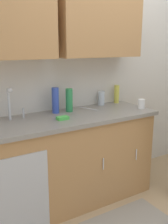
% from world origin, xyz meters
% --- Properties ---
extents(ground_plane, '(9.00, 9.00, 0.00)m').
position_xyz_m(ground_plane, '(0.00, 0.00, 0.00)').
color(ground_plane, tan).
extents(kitchen_wall_with_uppers, '(4.80, 0.44, 2.70)m').
position_xyz_m(kitchen_wall_with_uppers, '(-0.14, 0.99, 1.48)').
color(kitchen_wall_with_uppers, beige).
rests_on(kitchen_wall_with_uppers, ground).
extents(counter_cabinet, '(1.90, 0.62, 0.90)m').
position_xyz_m(counter_cabinet, '(-0.55, 0.70, 0.45)').
color(counter_cabinet, '#B27F4C').
rests_on(counter_cabinet, ground).
extents(countertop, '(1.96, 0.66, 0.04)m').
position_xyz_m(countertop, '(-0.55, 0.70, 0.92)').
color(countertop, gray).
rests_on(countertop, counter_cabinet).
extents(sink, '(0.50, 0.36, 0.35)m').
position_xyz_m(sink, '(-0.98, 0.71, 0.93)').
color(sink, '#B7BABF').
rests_on(sink, counter_cabinet).
extents(floor_mat, '(0.80, 0.50, 0.01)m').
position_xyz_m(floor_mat, '(-0.20, 0.05, 0.01)').
color(floor_mat, gray).
rests_on(floor_mat, ground).
extents(bottle_dish_liquid, '(0.07, 0.07, 0.16)m').
position_xyz_m(bottle_dish_liquid, '(0.07, 0.93, 1.02)').
color(bottle_dish_liquid, silver).
rests_on(bottle_dish_liquid, countertop).
extents(bottle_water_tall, '(0.06, 0.06, 0.22)m').
position_xyz_m(bottle_water_tall, '(0.30, 0.94, 1.05)').
color(bottle_water_tall, '#D8D14C').
rests_on(bottle_water_tall, countertop).
extents(bottle_water_short, '(0.07, 0.07, 0.25)m').
position_xyz_m(bottle_water_short, '(-0.39, 0.85, 1.06)').
color(bottle_water_short, '#2D8C4C').
rests_on(bottle_water_short, countertop).
extents(bottle_cleaner_spray, '(0.07, 0.07, 0.26)m').
position_xyz_m(bottle_cleaner_spray, '(-0.54, 0.87, 1.07)').
color(bottle_cleaner_spray, '#334CB2').
rests_on(bottle_cleaner_spray, countertop).
extents(cup_by_sink, '(0.08, 0.08, 0.10)m').
position_xyz_m(cup_by_sink, '(0.36, 0.56, 0.99)').
color(cup_by_sink, white).
rests_on(cup_by_sink, countertop).
extents(knife_on_counter, '(0.11, 0.23, 0.01)m').
position_xyz_m(knife_on_counter, '(-0.15, 0.85, 0.94)').
color(knife_on_counter, silver).
rests_on(knife_on_counter, countertop).
extents(sponge, '(0.11, 0.07, 0.03)m').
position_xyz_m(sponge, '(-0.59, 0.61, 0.96)').
color(sponge, '#4CBF4C').
rests_on(sponge, countertop).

